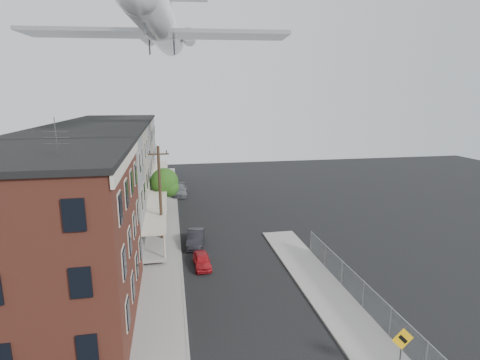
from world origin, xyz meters
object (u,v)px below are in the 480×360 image
object	(u,v)px
utility_pole	(160,195)
car_far	(179,190)
street_tree	(166,183)
airplane	(161,26)
car_near	(202,260)
warning_sign	(402,346)
car_mid	(196,238)

from	to	relation	value
utility_pole	car_far	xyz separation A→B (m)	(2.00, 17.50, -3.98)
utility_pole	street_tree	world-z (taller)	utility_pole
utility_pole	airplane	size ratio (longest dim) A/B	0.33
street_tree	airplane	bearing A→B (deg)	-85.55
car_near	street_tree	bearing A→B (deg)	98.76
street_tree	car_far	xyz separation A→B (m)	(1.67, 7.58, -2.76)
warning_sign	airplane	size ratio (longest dim) A/B	0.10
utility_pole	car_near	xyz separation A→B (m)	(3.15, -5.18, -4.13)
warning_sign	car_mid	size ratio (longest dim) A/B	0.68
warning_sign	street_tree	world-z (taller)	street_tree
street_tree	car_mid	bearing A→B (deg)	-76.08
car_near	car_mid	xyz separation A→B (m)	(-0.19, 4.50, 0.14)
car_near	car_far	world-z (taller)	car_far
car_mid	warning_sign	bearing A→B (deg)	-58.35
car_mid	utility_pole	bearing A→B (deg)	174.55
car_far	warning_sign	bearing A→B (deg)	-75.16
utility_pole	street_tree	xyz separation A→B (m)	(0.33, 9.92, -1.22)
car_mid	airplane	world-z (taller)	airplane
warning_sign	utility_pole	size ratio (longest dim) A/B	0.31
warning_sign	airplane	xyz separation A→B (m)	(-10.63, 25.81, 17.94)
car_mid	airplane	distance (m)	20.69
utility_pole	street_tree	bearing A→B (deg)	88.11
airplane	warning_sign	bearing A→B (deg)	-67.62
warning_sign	car_far	world-z (taller)	warning_sign
street_tree	car_mid	distance (m)	11.27
car_near	car_far	distance (m)	22.71
warning_sign	street_tree	bearing A→B (deg)	110.58
car_near	car_mid	distance (m)	4.51
utility_pole	car_near	size ratio (longest dim) A/B	2.83
street_tree	airplane	xyz separation A→B (m)	(0.24, -3.14, 16.37)
street_tree	airplane	distance (m)	16.67
car_mid	car_far	size ratio (longest dim) A/B	0.86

